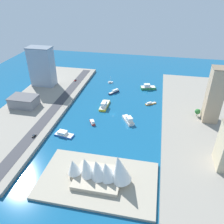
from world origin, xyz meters
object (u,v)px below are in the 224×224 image
Objects in this scene: patrol_launch_navy at (114,92)px; pickup_red at (75,80)px; ferry_white_commuter at (128,120)px; sailboat_small_white at (110,82)px; ferry_green_doubledeck at (148,87)px; water_taxi_orange at (150,103)px; warehouse_low_gray at (24,101)px; suv_black at (34,136)px; opera_landmark at (102,170)px; tugboat_red at (92,122)px; tower_tall_glass at (42,67)px; traffic_light_waterfront at (62,102)px; ferry_yellow_fast at (104,105)px; apartment_midrise_tan at (215,95)px; catamaran_blue at (64,134)px.

patrol_launch_navy is 61.91m from pickup_red.
ferry_white_commuter is 2.09× the size of sailboat_small_white.
ferry_green_doubledeck is 1.70× the size of water_taxi_orange.
warehouse_low_gray reaches higher than suv_black.
opera_landmark is at bearing 97.71° from patrol_launch_navy.
tugboat_red is (7.91, 72.76, -0.19)m from patrol_launch_navy.
ferry_white_commuter is 0.42× the size of opera_landmark.
tower_tall_glass is 7.63× the size of traffic_light_waterfront.
traffic_light_waterfront reaches higher than ferry_yellow_fast.
apartment_midrise_tan is at bearing 157.55° from pickup_red.
water_taxi_orange is at bearing -161.82° from ferry_yellow_fast.
apartment_midrise_tan reaches higher than sailboat_small_white.
ferry_white_commuter is 76.38m from traffic_light_waterfront.
warehouse_low_gray is at bearing 3.13° from apartment_midrise_tan.
pickup_red is (99.63, 0.98, 1.95)m from ferry_green_doubledeck.
ferry_green_doubledeck is 98.48m from apartment_midrise_tan.
tugboat_red is 0.37× the size of warehouse_low_gray.
suv_black is 128.74m from pickup_red.
apartment_midrise_tan is at bearing -167.71° from tugboat_red.
ferry_green_doubledeck is at bearing -127.58° from ferry_yellow_fast.
warehouse_low_gray is 0.59× the size of tower_tall_glass.
catamaran_blue is at bearing 104.37° from pickup_red.
ferry_green_doubledeck is at bearing -153.15° from patrol_launch_navy.
ferry_yellow_fast is 79.31m from pickup_red.
warehouse_low_gray is (61.09, -38.83, 7.35)m from catamaran_blue.
sailboat_small_white reaches higher than water_taxi_orange.
opera_landmark is (7.24, 81.64, 8.80)m from ferry_white_commuter.
sailboat_small_white is (3.22, -102.49, -0.47)m from tugboat_red.
warehouse_low_gray is at bearing 68.43° from pickup_red.
tower_tall_glass reaches higher than suv_black.
water_taxi_orange is 2.66× the size of suv_black.
warehouse_low_gray reaches higher than patrol_launch_navy.
tower_tall_glass is 47.29m from pickup_red.
suv_black is at bearing 54.35° from ferry_green_doubledeck.
apartment_midrise_tan is at bearing -176.87° from warehouse_low_gray.
ferry_green_doubledeck is 2.30× the size of sailboat_small_white.
suv_black is at bearing 111.26° from tower_tall_glass.
ferry_white_commuter is at bearing 136.02° from pickup_red.
ferry_green_doubledeck is 139.12m from tower_tall_glass.
suv_black is at bearing 30.41° from ferry_white_commuter.
tugboat_red is 2.29× the size of suv_black.
patrol_launch_navy is 97.67m from tower_tall_glass.
ferry_white_commuter is 91.23m from suv_black.
tower_tall_glass is at bearing 8.96° from ferry_green_doubledeck.
water_taxi_orange is at bearing -102.43° from opera_landmark.
tower_tall_glass is (140.70, -20.46, 27.13)m from water_taxi_orange.
warehouse_low_gray is at bearing 13.85° from ferry_yellow_fast.
patrol_launch_navy is at bearing -82.29° from opera_landmark.
water_taxi_orange is 0.26× the size of tower_tall_glass.
tugboat_red is 1.70× the size of traffic_light_waterfront.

